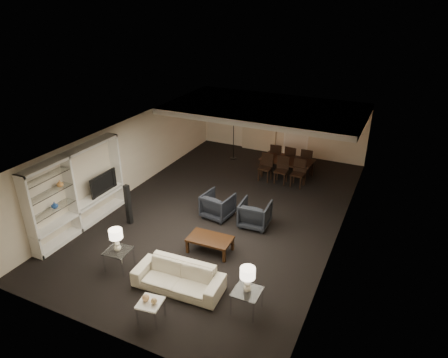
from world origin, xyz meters
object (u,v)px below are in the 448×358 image
side_table_right (247,301)px  vase_blue (55,205)px  table_lamp_right (247,280)px  sofa (178,277)px  table_lamp_left (117,240)px  coffee_table (210,245)px  pendant_light (273,123)px  vase_amber (60,184)px  chair_fl (277,155)px  chair_nr (298,174)px  floor_lamp (234,138)px  side_table_left (119,259)px  armchair_left (218,205)px  chair_fm (292,158)px  armchair_right (255,214)px  chair_fr (307,161)px  marble_table (151,311)px  television (101,182)px  chair_nm (281,171)px  dining_table (286,168)px  floor_speaker (128,205)px

side_table_right → vase_blue: size_ratio=3.05×
table_lamp_right → sofa: bearing=180.0°
table_lamp_left → coffee_table: bearing=43.3°
pendant_light → sofa: pendant_light is taller
table_lamp_right → vase_amber: size_ratio=3.20×
pendant_light → chair_fl: size_ratio=0.53×
chair_nr → floor_lamp: bearing=157.8°
side_table_left → table_lamp_right: size_ratio=0.97×
armchair_left → chair_fm: (1.00, 4.36, 0.10)m
armchair_right → chair_fr: chair_fr is taller
coffee_table → marble_table: marble_table is taller
armchair_right → television: (-4.46, -1.32, 0.67)m
table_lamp_right → chair_fl: size_ratio=0.61×
table_lamp_right → chair_nm: bearing=101.6°
armchair_left → armchair_right: (1.20, 0.00, 0.00)m
vase_amber → chair_nm: vase_amber is taller
dining_table → chair_nr: size_ratio=1.92×
chair_fm → television: bearing=58.2°
floor_speaker → floor_lamp: (0.72, 5.91, 0.28)m
television → coffee_table: bearing=-95.6°
floor_speaker → chair_fr: floor_speaker is taller
armchair_left → side_table_right: (2.30, -3.30, -0.12)m
table_lamp_right → chair_fm: (-1.30, 7.66, -0.34)m
table_lamp_right → chair_nm: (-1.30, 6.36, -0.34)m
coffee_table → chair_fm: chair_fm is taller
television → dining_table: size_ratio=0.57×
floor_speaker → armchair_left: bearing=38.2°
pendant_light → dining_table: size_ratio=0.28×
chair_nr → chair_fl: size_ratio=1.00×
coffee_table → floor_lamp: bearing=108.6°
vase_amber → floor_lamp: size_ratio=0.10×
side_table_left → table_lamp_left: table_lamp_left is taller
chair_nr → chair_fm: size_ratio=1.00×
armchair_right → chair_fl: 4.43m
marble_table → vase_amber: (-3.89, 1.64, 1.41)m
side_table_right → table_lamp_left: size_ratio=0.97×
chair_nm → chair_nr: same height
table_lamp_right → floor_speaker: size_ratio=0.48×
vase_blue → chair_fr: bearing=56.6°
marble_table → television: bearing=141.4°
television → floor_lamp: floor_lamp is taller
coffee_table → armchair_right: bearing=70.6°
marble_table → dining_table: 8.12m
television → floor_speaker: television is taller
marble_table → vase_amber: size_ratio=2.58×
sofa → vase_amber: vase_amber is taller
armchair_left → marble_table: bearing=104.9°
vase_amber → marble_table: bearing=-22.9°
armchair_left → coffee_table: bearing=116.6°
side_table_right → floor_lamp: floor_lamp is taller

